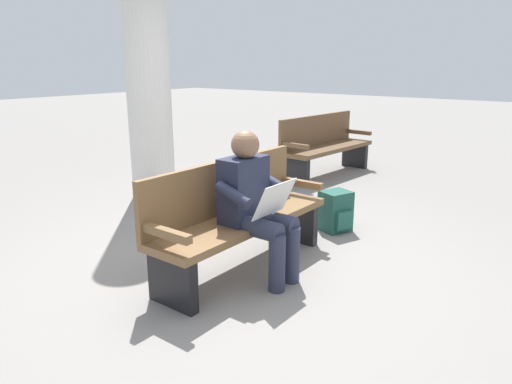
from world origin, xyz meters
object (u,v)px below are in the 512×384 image
person_seated (255,202)px  bench_far (324,145)px  bench_near (237,215)px  support_pillar (146,38)px  backpack (336,211)px

person_seated → bench_far: bearing=-158.7°
person_seated → bench_far: size_ratio=0.64×
bench_near → support_pillar: support_pillar is taller
backpack → bench_far: bearing=-147.9°
person_seated → bench_far: (-3.49, -1.33, -0.17)m
bench_near → backpack: 1.34m
person_seated → support_pillar: support_pillar is taller
person_seated → backpack: size_ratio=2.84×
bench_far → person_seated: bearing=25.6°
bench_near → bench_far: size_ratio=0.98×
bench_near → bench_far: 3.60m
bench_near → backpack: (-1.30, 0.24, -0.25)m
bench_near → support_pillar: bearing=-114.7°
support_pillar → person_seated: bearing=65.8°
backpack → support_pillar: support_pillar is taller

